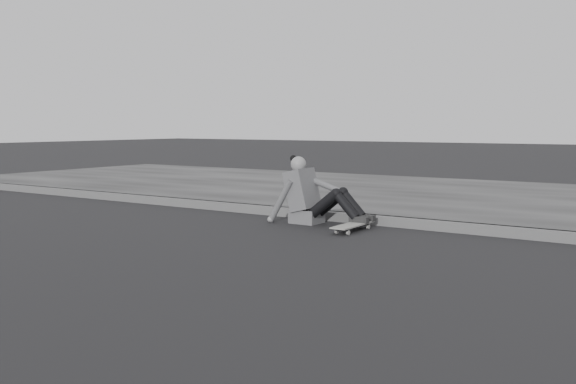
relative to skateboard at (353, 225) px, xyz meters
name	(u,v)px	position (x,y,z in m)	size (l,w,h in m)	color
ground	(432,285)	(1.73, -1.96, -0.07)	(80.00, 80.00, 0.00)	black
curb	(515,232)	(1.73, 0.62, -0.01)	(24.00, 0.16, 0.12)	#4F4F4F
sidewalk	(565,205)	(1.73, 3.64, -0.01)	(24.00, 6.00, 0.12)	#363636
skateboard	(353,225)	(0.00, 0.00, 0.00)	(0.20, 0.78, 0.09)	gray
seated_woman	(311,196)	(-0.73, 0.25, 0.29)	(1.38, 0.46, 0.88)	#4F4F51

